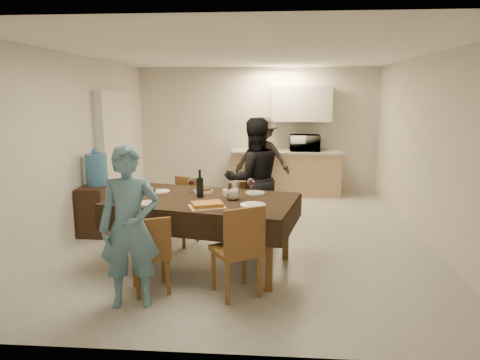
% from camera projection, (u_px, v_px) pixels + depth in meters
% --- Properties ---
extents(floor, '(5.00, 6.00, 0.02)m').
position_uv_depth(floor, '(250.00, 234.00, 6.36)').
color(floor, '#A9A9A4').
rests_on(floor, ground).
extents(ceiling, '(5.00, 6.00, 0.02)m').
position_uv_depth(ceiling, '(251.00, 53.00, 5.85)').
color(ceiling, white).
rests_on(ceiling, wall_back).
extents(wall_back, '(5.00, 0.02, 2.60)m').
position_uv_depth(wall_back, '(258.00, 130.00, 9.04)').
color(wall_back, silver).
rests_on(wall_back, floor).
extents(wall_front, '(5.00, 0.02, 2.60)m').
position_uv_depth(wall_front, '(230.00, 197.00, 3.17)').
color(wall_front, silver).
rests_on(wall_front, floor).
extents(wall_left, '(0.02, 6.00, 2.60)m').
position_uv_depth(wall_left, '(81.00, 146.00, 6.29)').
color(wall_left, silver).
rests_on(wall_left, floor).
extents(wall_right, '(0.02, 6.00, 2.60)m').
position_uv_depth(wall_right, '(430.00, 149.00, 5.92)').
color(wall_right, silver).
rests_on(wall_right, floor).
extents(stub_partition, '(0.15, 1.40, 2.10)m').
position_uv_depth(stub_partition, '(116.00, 152.00, 7.50)').
color(stub_partition, silver).
rests_on(stub_partition, floor).
extents(kitchen_base_cabinet, '(2.20, 0.60, 0.86)m').
position_uv_depth(kitchen_base_cabinet, '(286.00, 174.00, 8.85)').
color(kitchen_base_cabinet, tan).
rests_on(kitchen_base_cabinet, floor).
extents(kitchen_worktop, '(2.24, 0.64, 0.05)m').
position_uv_depth(kitchen_worktop, '(286.00, 152.00, 8.76)').
color(kitchen_worktop, '#999995').
rests_on(kitchen_worktop, kitchen_base_cabinet).
extents(upper_cabinet, '(1.20, 0.34, 0.70)m').
position_uv_depth(upper_cabinet, '(302.00, 104.00, 8.69)').
color(upper_cabinet, silver).
rests_on(upper_cabinet, wall_back).
extents(dining_table, '(2.35, 1.68, 0.83)m').
position_uv_depth(dining_table, '(204.00, 201.00, 5.09)').
color(dining_table, black).
rests_on(dining_table, floor).
extents(chair_near_left, '(0.50, 0.52, 0.46)m').
position_uv_depth(chair_near_left, '(148.00, 247.00, 4.37)').
color(chair_near_left, brown).
rests_on(chair_near_left, floor).
extents(chair_near_right, '(0.60, 0.63, 0.53)m').
position_uv_depth(chair_near_right, '(235.00, 242.00, 4.27)').
color(chair_near_right, brown).
rests_on(chair_near_right, floor).
extents(chair_far_left, '(0.54, 0.56, 0.49)m').
position_uv_depth(chair_far_left, '(179.00, 206.00, 5.82)').
color(chair_far_left, brown).
rests_on(chair_far_left, floor).
extents(chair_far_right, '(0.45, 0.45, 0.46)m').
position_uv_depth(chair_far_right, '(245.00, 210.00, 5.77)').
color(chair_far_right, brown).
rests_on(chair_far_right, floor).
extents(console, '(0.39, 0.78, 0.72)m').
position_uv_depth(console, '(99.00, 208.00, 6.44)').
color(console, '#311B10').
rests_on(console, floor).
extents(water_jug, '(0.31, 0.31, 0.47)m').
position_uv_depth(water_jug, '(97.00, 169.00, 6.32)').
color(water_jug, '#4484BE').
rests_on(water_jug, console).
extents(wine_bottle, '(0.08, 0.08, 0.33)m').
position_uv_depth(wine_bottle, '(200.00, 184.00, 5.10)').
color(wine_bottle, black).
rests_on(wine_bottle, dining_table).
extents(water_pitcher, '(0.14, 0.14, 0.21)m').
position_uv_depth(water_pitcher, '(233.00, 191.00, 4.99)').
color(water_pitcher, white).
rests_on(water_pitcher, dining_table).
extents(savoury_tart, '(0.46, 0.41, 0.05)m').
position_uv_depth(savoury_tart, '(207.00, 205.00, 4.70)').
color(savoury_tart, '#BC8D37').
rests_on(savoury_tart, dining_table).
extents(salad_bowl, '(0.18, 0.18, 0.07)m').
position_uv_depth(salad_bowl, '(230.00, 192.00, 5.23)').
color(salad_bowl, white).
rests_on(salad_bowl, dining_table).
extents(mushroom_dish, '(0.22, 0.22, 0.04)m').
position_uv_depth(mushroom_dish, '(203.00, 191.00, 5.36)').
color(mushroom_dish, white).
rests_on(mushroom_dish, dining_table).
extents(wine_glass_a, '(0.09, 0.09, 0.19)m').
position_uv_depth(wine_glass_a, '(152.00, 194.00, 4.86)').
color(wine_glass_a, white).
rests_on(wine_glass_a, dining_table).
extents(wine_glass_b, '(0.09, 0.09, 0.21)m').
position_uv_depth(wine_glass_b, '(251.00, 186.00, 5.27)').
color(wine_glass_b, white).
rests_on(wine_glass_b, dining_table).
extents(wine_glass_c, '(0.09, 0.09, 0.20)m').
position_uv_depth(wine_glass_c, '(192.00, 185.00, 5.37)').
color(wine_glass_c, white).
rests_on(wine_glass_c, dining_table).
extents(plate_near_left, '(0.25, 0.25, 0.01)m').
position_uv_depth(plate_near_left, '(147.00, 203.00, 4.83)').
color(plate_near_left, white).
rests_on(plate_near_left, dining_table).
extents(plate_near_right, '(0.28, 0.28, 0.02)m').
position_uv_depth(plate_near_right, '(253.00, 205.00, 4.74)').
color(plate_near_right, white).
rests_on(plate_near_right, dining_table).
extents(plate_far_left, '(0.24, 0.24, 0.01)m').
position_uv_depth(plate_far_left, '(161.00, 191.00, 5.42)').
color(plate_far_left, white).
rests_on(plate_far_left, dining_table).
extents(plate_far_right, '(0.24, 0.24, 0.01)m').
position_uv_depth(plate_far_right, '(255.00, 193.00, 5.33)').
color(plate_far_right, white).
rests_on(plate_far_right, dining_table).
extents(microwave, '(0.60, 0.40, 0.33)m').
position_uv_depth(microwave, '(305.00, 143.00, 8.70)').
color(microwave, silver).
rests_on(microwave, kitchen_worktop).
extents(person_near, '(0.64, 0.49, 1.59)m').
position_uv_depth(person_near, '(130.00, 227.00, 4.10)').
color(person_near, teal).
rests_on(person_near, floor).
extents(person_far, '(1.02, 0.90, 1.73)m').
position_uv_depth(person_far, '(254.00, 179.00, 6.06)').
color(person_far, black).
rests_on(person_far, floor).
extents(person_kitchen, '(1.05, 0.60, 1.63)m').
position_uv_depth(person_kitchen, '(262.00, 158.00, 8.37)').
color(person_kitchen, black).
rests_on(person_kitchen, floor).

